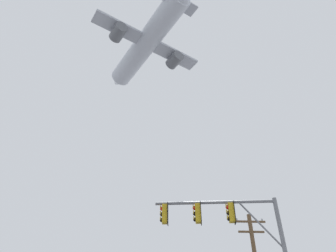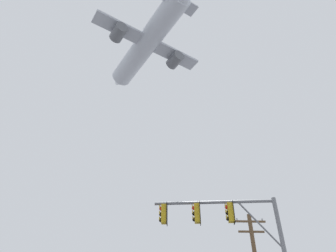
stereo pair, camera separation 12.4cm
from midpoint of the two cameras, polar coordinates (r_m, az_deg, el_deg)
signal_pole_near at (r=14.98m, az=11.70°, el=-18.88°), size 5.85×0.92×6.68m
airplane at (r=50.89m, az=-4.18°, el=15.36°), size 17.06×22.09×6.51m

